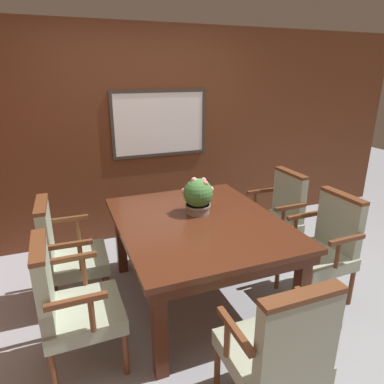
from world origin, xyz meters
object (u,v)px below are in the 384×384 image
chair_head_near (279,349)px  chair_left_near (70,302)px  dining_table (198,230)px  chair_right_near (325,244)px  chair_right_far (277,214)px  potted_plant (198,196)px  chair_left_far (65,251)px

chair_head_near → chair_left_near: 1.35m
chair_head_near → chair_left_near: same height
dining_table → chair_head_near: 1.24m
dining_table → chair_right_near: size_ratio=1.66×
dining_table → chair_left_near: bearing=-160.3°
dining_table → chair_right_far: chair_right_far is taller
chair_head_near → chair_right_far: size_ratio=1.00×
dining_table → chair_left_near: (-1.08, -0.38, -0.16)m
chair_left_near → potted_plant: bearing=-65.1°
dining_table → chair_head_near: (-0.03, -1.23, -0.16)m
dining_table → chair_left_far: size_ratio=1.66×
chair_left_near → chair_head_near: bearing=-129.3°
chair_head_near → chair_right_near: 1.39m
chair_right_far → chair_left_far: bearing=-90.0°
chair_right_far → chair_right_near: bearing=-1.5°
chair_left_far → potted_plant: potted_plant is taller
chair_left_near → chair_left_far: size_ratio=1.00×
chair_head_near → potted_plant: bearing=-93.4°
chair_right_near → chair_right_far: (0.01, 0.74, 0.00)m
dining_table → chair_right_far: (1.07, 0.38, -0.16)m
chair_head_near → chair_right_far: (1.10, 1.61, 0.00)m
chair_head_near → chair_right_near: size_ratio=1.00×
chair_right_near → chair_right_far: size_ratio=1.00×
potted_plant → chair_right_far: bearing=12.6°
chair_left_near → chair_right_far: size_ratio=1.00×
potted_plant → chair_head_near: bearing=-93.5°
chair_right_near → potted_plant: (-1.00, 0.51, 0.42)m
dining_table → chair_head_near: bearing=-91.3°
chair_head_near → chair_right_near: bearing=-141.2°
chair_head_near → chair_left_near: (-1.05, 0.85, 0.00)m
chair_head_near → chair_right_far: bearing=-124.2°
chair_left_near → potted_plant: potted_plant is taller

